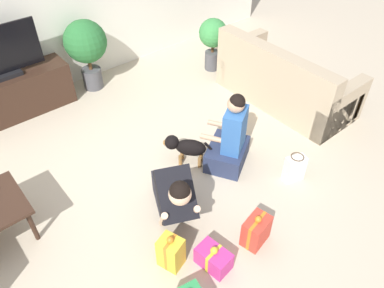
# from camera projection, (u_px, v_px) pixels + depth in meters

# --- Properties ---
(ground_plane) EXTENTS (16.00, 16.00, 0.00)m
(ground_plane) POSITION_uv_depth(u_px,v_px,m) (151.00, 199.00, 3.87)
(ground_plane) COLOR beige
(wall_back) EXTENTS (8.40, 0.06, 2.60)m
(wall_back) POSITION_uv_depth(u_px,v_px,m) (19.00, 1.00, 4.53)
(wall_back) COLOR white
(wall_back) RESTS_ON ground_plane
(sofa_right) EXTENTS (0.86, 1.85, 0.85)m
(sofa_right) POSITION_uv_depth(u_px,v_px,m) (284.00, 82.00, 5.01)
(sofa_right) COLOR tan
(sofa_right) RESTS_ON ground_plane
(tv_console) EXTENTS (1.44, 0.43, 0.56)m
(tv_console) POSITION_uv_depth(u_px,v_px,m) (14.00, 95.00, 4.81)
(tv_console) COLOR #382319
(tv_console) RESTS_ON ground_plane
(tv) EXTENTS (0.99, 0.20, 0.63)m
(tv) POSITION_uv_depth(u_px,v_px,m) (0.00, 56.00, 4.44)
(tv) COLOR black
(tv) RESTS_ON tv_console
(potted_plant_back_right) EXTENTS (0.58, 0.58, 1.00)m
(potted_plant_back_right) POSITION_uv_depth(u_px,v_px,m) (86.00, 46.00, 5.05)
(potted_plant_back_right) COLOR #4C4C51
(potted_plant_back_right) RESTS_ON ground_plane
(potted_plant_corner_right) EXTENTS (0.42, 0.42, 0.80)m
(potted_plant_corner_right) POSITION_uv_depth(u_px,v_px,m) (213.00, 37.00, 5.54)
(potted_plant_corner_right) COLOR #4C4C51
(potted_plant_corner_right) RESTS_ON ground_plane
(person_kneeling) EXTENTS (0.60, 0.82, 0.78)m
(person_kneeling) POSITION_uv_depth(u_px,v_px,m) (174.00, 194.00, 3.48)
(person_kneeling) COLOR #23232D
(person_kneeling) RESTS_ON ground_plane
(person_sitting) EXTENTS (0.65, 0.62, 0.93)m
(person_sitting) POSITION_uv_depth(u_px,v_px,m) (230.00, 141.00, 4.07)
(person_sitting) COLOR #283351
(person_sitting) RESTS_ON ground_plane
(dog) EXTENTS (0.40, 0.45, 0.36)m
(dog) POSITION_uv_depth(u_px,v_px,m) (186.00, 147.00, 4.14)
(dog) COLOR black
(dog) RESTS_ON ground_plane
(gift_box_a) EXTENTS (0.29, 0.23, 0.35)m
(gift_box_a) POSITION_uv_depth(u_px,v_px,m) (256.00, 231.00, 3.40)
(gift_box_a) COLOR red
(gift_box_a) RESTS_ON ground_plane
(gift_box_c) EXTENTS (0.23, 0.33, 0.25)m
(gift_box_c) POSITION_uv_depth(u_px,v_px,m) (214.00, 258.00, 3.24)
(gift_box_c) COLOR #CC3389
(gift_box_c) RESTS_ON ground_plane
(gift_box_d) EXTENTS (0.23, 0.25, 0.38)m
(gift_box_d) POSITION_uv_depth(u_px,v_px,m) (171.00, 252.00, 3.21)
(gift_box_d) COLOR yellow
(gift_box_d) RESTS_ON ground_plane
(gift_bag_a) EXTENTS (0.24, 0.17, 0.33)m
(gift_bag_a) POSITION_uv_depth(u_px,v_px,m) (295.00, 168.00, 3.99)
(gift_bag_a) COLOR white
(gift_bag_a) RESTS_ON ground_plane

